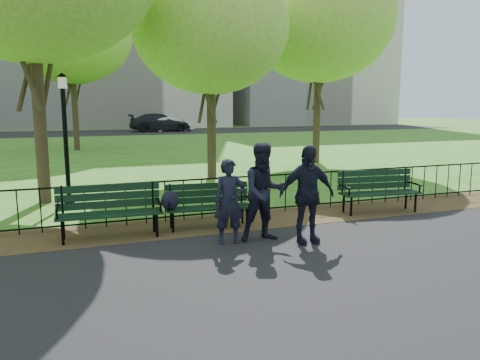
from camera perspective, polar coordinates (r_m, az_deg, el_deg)
name	(u,v)px	position (r m, az deg, el deg)	size (l,w,h in m)	color
ground	(264,242)	(8.58, 3.00, -7.50)	(120.00, 120.00, 0.00)	#2F691B
asphalt_path	(384,322)	(5.83, 17.11, -16.17)	(60.00, 9.20, 0.01)	black
dirt_strip	(236,222)	(9.91, -0.49, -5.09)	(60.00, 1.60, 0.01)	#332514
far_street	(104,133)	(42.71, -16.29, 5.56)	(70.00, 9.00, 0.01)	black
iron_fence	(228,195)	(10.27, -1.46, -1.82)	(24.06, 0.06, 1.00)	black
apartment_east	(301,29)	(63.50, 7.42, 17.79)	(20.00, 15.00, 24.00)	beige
park_bench_main	(195,201)	(9.30, -5.50, -2.51)	(1.85, 0.70, 0.97)	black
park_bench_left_a	(109,205)	(9.00, -15.64, -2.99)	(1.92, 0.67, 1.08)	black
park_bench_right_a	(378,186)	(11.19, 16.44, -0.74)	(1.91, 0.78, 1.05)	black
lamppost	(65,134)	(12.12, -20.52, 5.24)	(0.29, 0.29, 3.21)	black
tree_near_e	(210,27)	(15.86, -3.62, 18.14)	(5.09, 5.09, 7.10)	#2D2116
tree_mid_e	(319,18)	(20.47, 9.66, 18.85)	(6.13, 6.13, 8.54)	#2D2116
tree_far_c	(71,31)	(27.02, -19.96, 16.73)	(6.45, 6.45, 8.99)	#2D2116
person_left	(229,201)	(8.27, -1.31, -2.63)	(0.55, 0.36, 1.51)	black
person_mid	(264,192)	(8.42, 3.00, -1.49)	(0.87, 0.45, 1.78)	black
person_right	(307,194)	(8.37, 8.14, -1.74)	(1.03, 0.42, 1.75)	black
sedan_silver	(172,124)	(43.31, -8.32, 6.76)	(1.40, 4.01, 1.32)	#ADB0B5
sedan_dark	(160,122)	(43.35, -9.68, 6.93)	(2.27, 5.59, 1.62)	black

